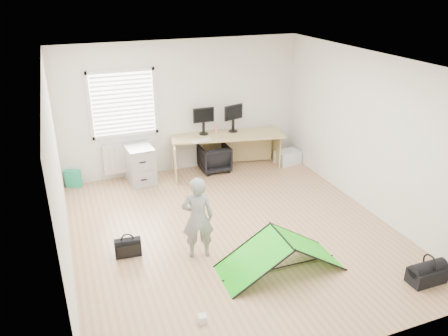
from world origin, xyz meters
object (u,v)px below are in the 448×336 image
object	(u,v)px
monitor_right	(233,122)
monitor_left	(203,125)
filing_cabinet	(140,165)
person	(198,218)
office_chair	(214,158)
duffel_bag	(427,275)
thermos	(216,128)
kite	(281,253)
laptop_bag	(128,248)
desk	(227,152)
storage_crate	(288,157)

from	to	relation	value
monitor_right	monitor_left	bearing A→B (deg)	158.12
filing_cabinet	person	bearing A→B (deg)	-89.01
office_chair	duffel_bag	size ratio (longest dim) A/B	1.21
thermos	monitor_right	bearing A→B (deg)	-7.73
monitor_right	kite	size ratio (longest dim) A/B	0.26
monitor_left	duffel_bag	xyz separation A→B (m)	(1.59, -4.67, -0.89)
filing_cabinet	laptop_bag	world-z (taller)	filing_cabinet
desk	monitor_left	world-z (taller)	monitor_left
monitor_left	monitor_right	world-z (taller)	monitor_right
monitor_left	person	xyz separation A→B (m)	(-1.09, -2.97, -0.37)
person	duffel_bag	distance (m)	3.22
office_chair	laptop_bag	distance (m)	3.36
monitor_left	desk	bearing A→B (deg)	-22.51
filing_cabinet	monitor_right	xyz separation A→B (m)	(2.03, 0.09, 0.63)
office_chair	duffel_bag	xyz separation A→B (m)	(1.40, -4.54, -0.17)
monitor_left	monitor_right	xyz separation A→B (m)	(0.64, -0.06, 0.00)
desk	filing_cabinet	size ratio (longest dim) A/B	3.05
storage_crate	thermos	bearing A→B (deg)	167.72
storage_crate	duffel_bag	bearing A→B (deg)	-93.25
desk	laptop_bag	xyz separation A→B (m)	(-2.52, -2.43, -0.25)
person	storage_crate	xyz separation A→B (m)	(2.92, 2.62, -0.49)
monitor_left	duffel_bag	world-z (taller)	monitor_left
filing_cabinet	office_chair	xyz separation A→B (m)	(1.58, 0.02, -0.10)
monitor_right	office_chair	bearing A→B (deg)	172.85
desk	duffel_bag	world-z (taller)	desk
storage_crate	filing_cabinet	bearing A→B (deg)	176.45
desk	monitor_right	xyz separation A→B (m)	(0.18, 0.13, 0.61)
person	monitor_right	bearing A→B (deg)	-108.87
filing_cabinet	laptop_bag	distance (m)	2.58
filing_cabinet	storage_crate	world-z (taller)	filing_cabinet
filing_cabinet	kite	xyz separation A→B (m)	(1.27, -3.55, -0.11)
filing_cabinet	monitor_left	bearing A→B (deg)	1.16
person	storage_crate	world-z (taller)	person
monitor_left	kite	distance (m)	3.78
thermos	laptop_bag	bearing A→B (deg)	-131.80
kite	laptop_bag	distance (m)	2.23
laptop_bag	person	bearing A→B (deg)	-13.30
monitor_right	storage_crate	distance (m)	1.50
desk	kite	size ratio (longest dim) A/B	1.33
office_chair	laptop_bag	xyz separation A→B (m)	(-2.25, -2.49, -0.14)
desk	thermos	distance (m)	0.57
desk	monitor_left	xyz separation A→B (m)	(-0.45, 0.20, 0.61)
storage_crate	duffel_bag	distance (m)	4.33
kite	person	bearing A→B (deg)	144.08
office_chair	kite	xyz separation A→B (m)	(-0.31, -3.57, -0.01)
monitor_left	kite	xyz separation A→B (m)	(-0.12, -3.70, -0.73)
monitor_left	duffel_bag	distance (m)	5.01
storage_crate	duffel_bag	xyz separation A→B (m)	(-0.25, -4.32, -0.03)
desk	laptop_bag	size ratio (longest dim) A/B	6.09
person	duffel_bag	size ratio (longest dim) A/B	2.47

